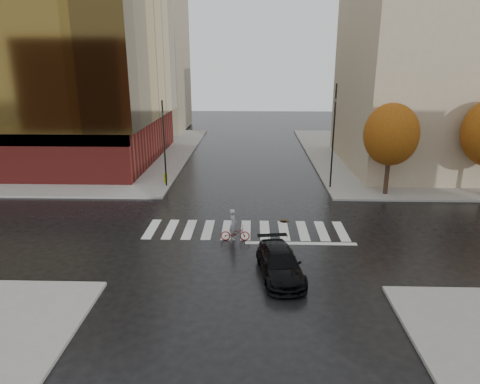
{
  "coord_description": "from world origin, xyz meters",
  "views": [
    {
      "loc": [
        0.37,
        -22.53,
        9.49
      ],
      "look_at": [
        -0.37,
        1.5,
        2.0
      ],
      "focal_mm": 32.0,
      "sensor_mm": 36.0,
      "label": 1
    }
  ],
  "objects_px": {
    "traffic_light_nw": "(164,139)",
    "fire_hydrant": "(166,177)",
    "cyclist": "(234,230)",
    "traffic_light_ne": "(334,129)",
    "sedan": "(280,264)"
  },
  "relations": [
    {
      "from": "traffic_light_ne",
      "to": "cyclist",
      "type": "bearing_deg",
      "value": 62.62
    },
    {
      "from": "sedan",
      "to": "fire_hydrant",
      "type": "xyz_separation_m",
      "value": [
        -8.14,
        14.73,
        -0.02
      ]
    },
    {
      "from": "cyclist",
      "to": "traffic_light_ne",
      "type": "bearing_deg",
      "value": -35.45
    },
    {
      "from": "cyclist",
      "to": "traffic_light_nw",
      "type": "height_order",
      "value": "traffic_light_nw"
    },
    {
      "from": "sedan",
      "to": "fire_hydrant",
      "type": "distance_m",
      "value": 16.83
    },
    {
      "from": "cyclist",
      "to": "traffic_light_nw",
      "type": "distance_m",
      "value": 11.93
    },
    {
      "from": "fire_hydrant",
      "to": "cyclist",
      "type": "bearing_deg",
      "value": -61.28
    },
    {
      "from": "traffic_light_nw",
      "to": "fire_hydrant",
      "type": "relative_size",
      "value": 7.82
    },
    {
      "from": "sedan",
      "to": "traffic_light_nw",
      "type": "distance_m",
      "value": 16.36
    },
    {
      "from": "sedan",
      "to": "cyclist",
      "type": "bearing_deg",
      "value": 111.54
    },
    {
      "from": "fire_hydrant",
      "to": "sedan",
      "type": "bearing_deg",
      "value": -61.06
    },
    {
      "from": "traffic_light_nw",
      "to": "fire_hydrant",
      "type": "xyz_separation_m",
      "value": [
        -0.2,
        0.78,
        -3.15
      ]
    },
    {
      "from": "cyclist",
      "to": "sedan",
      "type": "bearing_deg",
      "value": -151.33
    },
    {
      "from": "cyclist",
      "to": "traffic_light_ne",
      "type": "height_order",
      "value": "traffic_light_ne"
    },
    {
      "from": "fire_hydrant",
      "to": "traffic_light_nw",
      "type": "bearing_deg",
      "value": -75.58
    }
  ]
}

